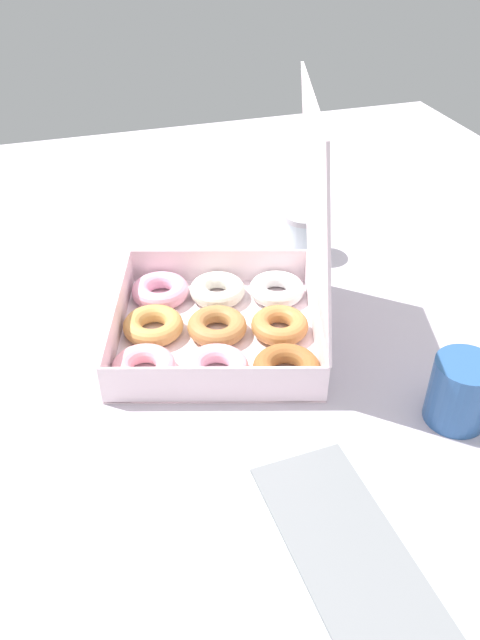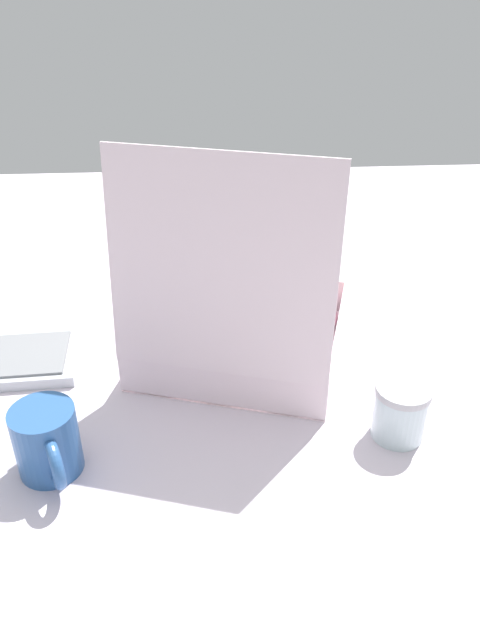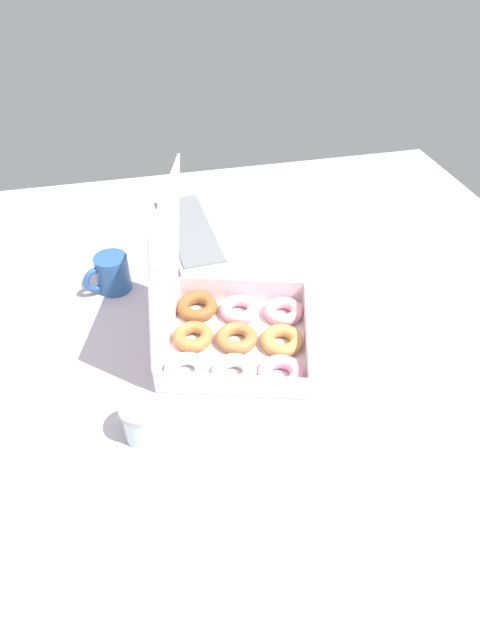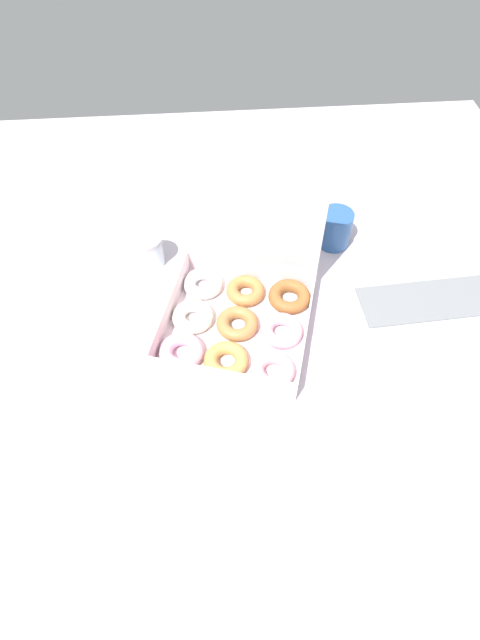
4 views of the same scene
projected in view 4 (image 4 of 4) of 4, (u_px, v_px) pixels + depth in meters
The scene contains 6 objects.
ground_plane at pixel (224, 334), 110.09cm from camera, with size 180.00×180.00×2.00cm, color silver.
donut_box at pixel (238, 312), 107.53cm from camera, with size 37.89×38.02×36.60cm.
keyboard at pixel (442, 302), 113.09cm from camera, with size 41.98×15.91×2.20cm.
coffee_mug at pixel (334, 227), 122.82cm from camera, with size 8.07×11.36×9.28cm.
glass_jar at pixel (149, 250), 118.89cm from camera, with size 7.40×7.40×8.06cm.
paper_napkin at pixel (326, 446), 93.07cm from camera, with size 12.64×10.74×0.15cm, color white.
Camera 4 is at (-1.66, -64.76, 88.15)cm, focal length 28.00 mm.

